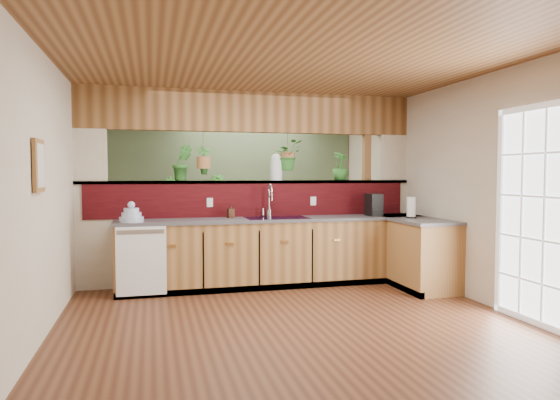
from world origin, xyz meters
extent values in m
cube|color=#4E2918|center=(0.00, 0.00, 0.00)|extent=(4.60, 7.00, 0.01)
cube|color=brown|center=(0.00, 0.00, 2.60)|extent=(4.60, 7.00, 0.01)
cube|color=beige|center=(0.00, 3.50, 1.30)|extent=(4.60, 0.02, 2.60)
cube|color=beige|center=(0.00, -3.50, 1.30)|extent=(4.60, 0.02, 2.60)
cube|color=beige|center=(-2.30, 0.00, 1.30)|extent=(0.02, 7.00, 2.60)
cube|color=beige|center=(2.30, 0.00, 1.30)|extent=(0.02, 7.00, 2.60)
cube|color=beige|center=(0.00, 1.35, 0.68)|extent=(4.60, 0.15, 1.35)
cube|color=#3A070B|center=(0.00, 1.27, 1.12)|extent=(4.40, 0.02, 0.45)
cube|color=brown|center=(0.00, 1.35, 1.37)|extent=(4.60, 0.21, 0.04)
cube|color=brown|center=(0.00, 1.35, 2.33)|extent=(4.60, 0.15, 0.55)
cube|color=beige|center=(-2.10, 1.35, 1.70)|extent=(0.40, 0.15, 0.70)
cube|color=beige|center=(2.10, 1.35, 1.70)|extent=(0.40, 0.15, 0.70)
cube|color=brown|center=(1.70, 1.35, 1.30)|extent=(0.10, 0.10, 2.60)
cube|color=brown|center=(0.00, 1.35, 1.37)|extent=(4.60, 0.21, 0.04)
cube|color=brown|center=(0.00, 1.35, 2.33)|extent=(4.60, 0.15, 0.55)
cube|color=#516645|center=(0.00, 3.48, 1.30)|extent=(4.55, 0.02, 2.55)
cube|color=brown|center=(0.25, 0.98, 0.43)|extent=(4.10, 0.60, 0.86)
cube|color=#46464B|center=(0.25, 0.98, 0.88)|extent=(4.14, 0.64, 0.04)
cube|color=brown|center=(2.00, 0.54, 0.43)|extent=(0.60, 1.48, 0.86)
cube|color=#46464B|center=(2.00, 0.54, 0.88)|extent=(0.64, 1.52, 0.04)
cube|color=brown|center=(2.00, 0.98, 0.43)|extent=(0.60, 0.60, 0.86)
cube|color=#46464B|center=(2.00, 0.98, 0.88)|extent=(0.64, 0.64, 0.04)
cube|color=black|center=(0.25, 0.71, 0.04)|extent=(4.10, 0.06, 0.08)
cube|color=black|center=(1.73, 0.54, 0.04)|extent=(0.06, 1.48, 0.08)
cube|color=white|center=(-1.48, 0.66, 0.45)|extent=(0.58, 0.02, 0.82)
cube|color=#B7B7B2|center=(-1.48, 0.65, 0.80)|extent=(0.54, 0.01, 0.05)
cube|color=black|center=(0.25, 0.98, 0.89)|extent=(0.82, 0.50, 0.03)
cube|color=black|center=(0.06, 0.98, 0.80)|extent=(0.34, 0.40, 0.16)
cube|color=black|center=(0.44, 0.98, 0.80)|extent=(0.34, 0.40, 0.16)
cube|color=white|center=(2.27, -1.30, 1.05)|extent=(0.06, 1.02, 2.16)
cube|color=brown|center=(-2.27, -0.80, 1.55)|extent=(0.03, 0.35, 0.45)
cube|color=silver|center=(-2.26, -0.80, 1.55)|extent=(0.01, 0.27, 0.37)
cylinder|color=#B7B7B2|center=(0.19, 1.18, 0.95)|extent=(0.07, 0.07, 0.10)
cylinder|color=#B7B7B2|center=(0.19, 1.18, 1.12)|extent=(0.02, 0.02, 0.27)
torus|color=#B7B7B2|center=(0.19, 1.11, 1.25)|extent=(0.19, 0.06, 0.19)
cylinder|color=#B7B7B2|center=(0.19, 1.02, 1.19)|extent=(0.02, 0.02, 0.11)
cylinder|color=#B7B7B2|center=(0.11, 1.18, 0.97)|extent=(0.03, 0.03, 0.10)
cylinder|color=#A7B7D8|center=(-1.59, 0.85, 0.93)|extent=(0.29, 0.29, 0.06)
cylinder|color=#A7B7D8|center=(-1.59, 0.85, 0.99)|extent=(0.23, 0.23, 0.05)
cylinder|color=#A7B7D8|center=(-1.59, 0.85, 1.04)|extent=(0.18, 0.18, 0.05)
sphere|color=#A7B7D8|center=(-1.59, 0.85, 1.11)|extent=(0.09, 0.09, 0.09)
imported|color=#3A2115|center=(-0.34, 1.11, 0.99)|extent=(0.10, 0.10, 0.18)
cube|color=black|center=(1.62, 0.93, 1.05)|extent=(0.16, 0.27, 0.31)
cube|color=black|center=(1.62, 0.84, 0.95)|extent=(0.14, 0.10, 0.10)
cylinder|color=silver|center=(1.62, 0.87, 0.99)|extent=(0.08, 0.08, 0.08)
cylinder|color=black|center=(1.96, 0.50, 0.91)|extent=(0.14, 0.14, 0.02)
cylinder|color=#B7B7B2|center=(1.96, 0.50, 1.05)|extent=(0.02, 0.02, 0.29)
cylinder|color=white|center=(1.96, 0.50, 1.05)|extent=(0.11, 0.11, 0.26)
cylinder|color=silver|center=(0.34, 1.35, 1.53)|extent=(0.17, 0.17, 0.28)
sphere|color=silver|center=(0.34, 1.35, 1.69)|extent=(0.15, 0.15, 0.15)
imported|color=#2A6824|center=(-0.95, 1.35, 1.63)|extent=(0.28, 0.24, 0.48)
imported|color=#2A6824|center=(1.29, 1.35, 1.59)|extent=(0.29, 0.29, 0.41)
cylinder|color=brown|center=(-0.67, 1.35, 1.87)|extent=(0.01, 0.01, 0.36)
cylinder|color=#985E37|center=(-0.67, 1.35, 1.63)|extent=(0.18, 0.18, 0.16)
imported|color=#2A6824|center=(-0.67, 1.35, 1.87)|extent=(0.24, 0.19, 0.40)
cylinder|color=brown|center=(0.50, 1.35, 1.91)|extent=(0.01, 0.01, 0.29)
cylinder|color=#985E37|center=(0.50, 1.35, 1.70)|extent=(0.20, 0.20, 0.17)
imported|color=#2A6824|center=(0.50, 1.35, 1.95)|extent=(0.48, 0.45, 0.42)
cube|color=black|center=(-0.51, 3.25, 0.50)|extent=(1.68, 1.01, 1.09)
imported|color=#2A6824|center=(-1.02, 3.25, 1.25)|extent=(0.25, 0.20, 0.40)
imported|color=#2A6824|center=(-0.25, 3.25, 1.26)|extent=(0.28, 0.28, 0.42)
imported|color=#2A6824|center=(1.20, 2.76, 0.36)|extent=(0.66, 0.57, 0.71)
camera|label=1|loc=(-1.35, -5.40, 1.48)|focal=32.00mm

